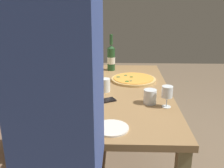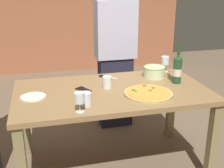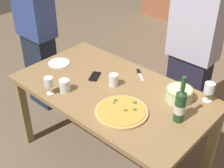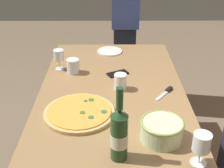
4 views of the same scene
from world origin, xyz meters
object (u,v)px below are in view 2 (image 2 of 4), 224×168
at_px(pizza, 148,93).
at_px(serving_bowl, 154,71).
at_px(person_host, 115,55).
at_px(wine_glass_by_bottle, 80,99).
at_px(side_plate, 33,97).
at_px(cup_amber, 107,82).
at_px(cup_ceramic, 86,99).
at_px(dining_table, 112,100).
at_px(wine_glass_near_pizza, 165,61).
at_px(pizza_knife, 106,77).
at_px(cell_phone, 83,90).
at_px(wine_bottle, 177,69).

xyz_separation_m(pizza, serving_bowl, (0.22, 0.41, 0.04)).
height_order(serving_bowl, person_host, person_host).
distance_m(wine_glass_by_bottle, side_plate, 0.48).
xyz_separation_m(serving_bowl, cup_amber, (-0.50, -0.18, -0.00)).
distance_m(serving_bowl, cup_ceramic, 0.89).
bearing_deg(cup_ceramic, pizza, 9.56).
xyz_separation_m(cup_amber, person_host, (0.27, 0.76, 0.03)).
distance_m(dining_table, cup_ceramic, 0.40).
xyz_separation_m(wine_glass_by_bottle, cup_ceramic, (0.06, 0.10, -0.05)).
xyz_separation_m(wine_glass_near_pizza, wine_glass_by_bottle, (-0.96, -0.74, -0.01)).
distance_m(side_plate, pizza_knife, 0.74).
height_order(pizza, cell_phone, pizza).
distance_m(wine_bottle, cell_phone, 0.84).
bearing_deg(wine_bottle, person_host, 114.27).
distance_m(pizza, wine_glass_by_bottle, 0.61).
distance_m(serving_bowl, person_host, 0.62).
xyz_separation_m(serving_bowl, wine_bottle, (0.13, -0.21, 0.07)).
bearing_deg(wine_bottle, wine_glass_by_bottle, -156.71).
height_order(dining_table, cup_ceramic, cup_ceramic).
bearing_deg(wine_glass_by_bottle, cup_ceramic, 60.26).
height_order(serving_bowl, cup_amber, same).
bearing_deg(wine_glass_by_bottle, serving_bowl, 37.30).
bearing_deg(wine_glass_near_pizza, pizza_knife, -176.09).
bearing_deg(wine_bottle, serving_bowl, 121.83).
bearing_deg(dining_table, person_host, 73.39).
relative_size(side_plate, person_host, 0.12).
bearing_deg(cup_amber, serving_bowl, 20.08).
distance_m(pizza, cup_amber, 0.37).
bearing_deg(person_host, dining_table, -0.00).
bearing_deg(cell_phone, person_host, 30.94).
bearing_deg(side_plate, cup_ceramic, -33.81).
relative_size(serving_bowl, cell_phone, 1.45).
relative_size(wine_glass_by_bottle, cup_ceramic, 1.47).
relative_size(pizza, wine_glass_by_bottle, 2.68).
relative_size(serving_bowl, wine_glass_near_pizza, 1.36).
relative_size(dining_table, side_plate, 8.10).
height_order(wine_bottle, cup_ceramic, wine_bottle).
xyz_separation_m(wine_bottle, person_host, (-0.35, 0.79, -0.05)).
height_order(cup_amber, side_plate, cup_amber).
xyz_separation_m(wine_bottle, pizza_knife, (-0.58, 0.30, -0.12)).
relative_size(wine_bottle, pizza_knife, 2.25).
relative_size(pizza, cup_amber, 3.82).
height_order(pizza, serving_bowl, serving_bowl).
xyz_separation_m(cup_amber, cup_ceramic, (-0.23, -0.32, -0.00)).
bearing_deg(serving_bowl, wine_glass_by_bottle, -142.70).
bearing_deg(wine_bottle, cup_amber, 177.74).
relative_size(pizza, side_plate, 1.95).
height_order(wine_glass_near_pizza, cup_ceramic, wine_glass_near_pizza).
bearing_deg(cup_amber, cup_ceramic, -126.36).
distance_m(wine_bottle, cup_amber, 0.63).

